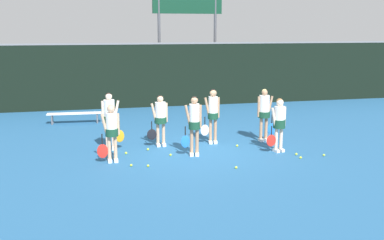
{
  "coord_description": "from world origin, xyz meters",
  "views": [
    {
      "loc": [
        -3.1,
        -13.09,
        3.71
      ],
      "look_at": [
        -0.02,
        0.1,
        0.94
      ],
      "focal_mm": 42.0,
      "sensor_mm": 36.0,
      "label": 1
    }
  ],
  "objects": [
    {
      "name": "tennis_ball_8",
      "position": [
        0.69,
        -2.09,
        0.03
      ],
      "size": [
        0.07,
        0.07,
        0.07
      ],
      "primitive_type": "sphere",
      "color": "#CCE033",
      "rests_on": "ground_plane"
    },
    {
      "name": "bench_courtside",
      "position": [
        -3.66,
        4.97,
        0.37
      ],
      "size": [
        2.14,
        0.48,
        0.43
      ],
      "rotation": [
        0.0,
        0.0,
        -0.06
      ],
      "color": "silver",
      "rests_on": "ground_plane"
    },
    {
      "name": "tennis_ball_7",
      "position": [
        1.46,
        0.08,
        0.04
      ],
      "size": [
        0.07,
        0.07,
        0.07
      ],
      "primitive_type": "sphere",
      "color": "#CCE033",
      "rests_on": "ground_plane"
    },
    {
      "name": "player_2",
      "position": [
        2.49,
        -0.74,
        0.97
      ],
      "size": [
        0.65,
        0.37,
        1.65
      ],
      "rotation": [
        0.0,
        0.0,
        0.2
      ],
      "color": "beige",
      "rests_on": "ground_plane"
    },
    {
      "name": "ground_plane",
      "position": [
        0.0,
        0.0,
        0.0
      ],
      "size": [
        140.0,
        140.0,
        0.0
      ],
      "primitive_type": "plane",
      "color": "#235684"
    },
    {
      "name": "tennis_ball_5",
      "position": [
        -1.6,
        -1.39,
        0.03
      ],
      "size": [
        0.07,
        0.07,
        0.07
      ],
      "primitive_type": "sphere",
      "color": "#CCE033",
      "rests_on": "ground_plane"
    },
    {
      "name": "player_4",
      "position": [
        -0.91,
        0.74,
        0.97
      ],
      "size": [
        0.68,
        0.39,
        1.64
      ],
      "rotation": [
        0.0,
        0.0,
        0.03
      ],
      "color": "tan",
      "rests_on": "ground_plane"
    },
    {
      "name": "fence_windscreen",
      "position": [
        0.0,
        8.07,
        1.54
      ],
      "size": [
        60.0,
        0.08,
        3.05
      ],
      "color": "black",
      "rests_on": "ground_plane"
    },
    {
      "name": "tennis_ball_10",
      "position": [
        -2.04,
        -1.24,
        0.03
      ],
      "size": [
        0.07,
        0.07,
        0.07
      ],
      "primitive_type": "sphere",
      "color": "#CCE033",
      "rests_on": "ground_plane"
    },
    {
      "name": "tennis_ball_6",
      "position": [
        -1.37,
        0.29,
        0.03
      ],
      "size": [
        0.07,
        0.07,
        0.07
      ],
      "primitive_type": "sphere",
      "color": "#CCE033",
      "rests_on": "ground_plane"
    },
    {
      "name": "player_5",
      "position": [
        0.82,
        0.7,
        1.07
      ],
      "size": [
        0.62,
        0.34,
        1.79
      ],
      "rotation": [
        0.0,
        0.0,
        -0.12
      ],
      "color": "tan",
      "rests_on": "ground_plane"
    },
    {
      "name": "scoreboard",
      "position": [
        1.94,
        9.49,
        4.63
      ],
      "size": [
        3.55,
        0.15,
        5.94
      ],
      "color": "#515156",
      "rests_on": "ground_plane"
    },
    {
      "name": "tennis_ball_9",
      "position": [
        -2.07,
        0.02,
        0.04
      ],
      "size": [
        0.07,
        0.07,
        0.07
      ],
      "primitive_type": "sphere",
      "color": "#CCE033",
      "rests_on": "ground_plane"
    },
    {
      "name": "player_3",
      "position": [
        -2.49,
        0.66,
        1.06
      ],
      "size": [
        0.67,
        0.39,
        1.79
      ],
      "rotation": [
        0.0,
        0.0,
        0.0
      ],
      "color": "beige",
      "rests_on": "ground_plane"
    },
    {
      "name": "tennis_ball_3",
      "position": [
        3.61,
        -1.52,
        0.03
      ],
      "size": [
        0.06,
        0.06,
        0.06
      ],
      "primitive_type": "sphere",
      "color": "#CCE033",
      "rests_on": "ground_plane"
    },
    {
      "name": "tennis_ball_0",
      "position": [
        -1.14,
        1.91,
        0.03
      ],
      "size": [
        0.06,
        0.06,
        0.06
      ],
      "primitive_type": "sphere",
      "color": "#CCE033",
      "rests_on": "ground_plane"
    },
    {
      "name": "player_6",
      "position": [
        2.57,
        0.61,
        1.04
      ],
      "size": [
        0.68,
        0.39,
        1.75
      ],
      "rotation": [
        0.0,
        0.0,
        0.07
      ],
      "color": "tan",
      "rests_on": "ground_plane"
    },
    {
      "name": "tennis_ball_4",
      "position": [
        -0.81,
        -0.48,
        0.03
      ],
      "size": [
        0.07,
        0.07,
        0.07
      ],
      "primitive_type": "sphere",
      "color": "#CCE033",
      "rests_on": "ground_plane"
    },
    {
      "name": "player_0",
      "position": [
        -2.51,
        -0.68,
        0.97
      ],
      "size": [
        0.65,
        0.36,
        1.65
      ],
      "rotation": [
        0.0,
        0.0,
        0.03
      ],
      "color": "tan",
      "rests_on": "ground_plane"
    },
    {
      "name": "tennis_ball_2",
      "position": [
        2.87,
        -1.24,
        0.03
      ],
      "size": [
        0.07,
        0.07,
        0.07
      ],
      "primitive_type": "sphere",
      "color": "#CCE033",
      "rests_on": "ground_plane"
    },
    {
      "name": "tennis_ball_1",
      "position": [
        2.82,
        -1.62,
        0.04
      ],
      "size": [
        0.07,
        0.07,
        0.07
      ],
      "primitive_type": "sphere",
      "color": "#CCE033",
      "rests_on": "ground_plane"
    },
    {
      "name": "player_1",
      "position": [
        -0.11,
        -0.58,
        1.05
      ],
      "size": [
        0.61,
        0.34,
        1.78
      ],
      "rotation": [
        0.0,
        0.0,
        -0.2
      ],
      "color": "tan",
      "rests_on": "ground_plane"
    }
  ]
}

